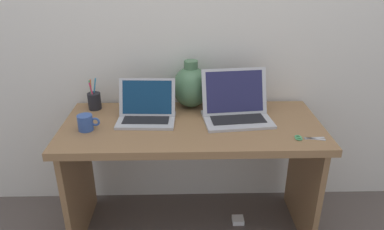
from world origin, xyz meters
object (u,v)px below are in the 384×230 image
Objects in this scene: green_vase at (191,86)px; coffee_mug at (86,123)px; laptop_left at (147,109)px; scissors at (304,138)px; laptop_right at (236,106)px; pen_cup at (94,101)px; power_brick at (238,220)px.

coffee_mug is at bearing -150.93° from green_vase.
scissors is (0.79, -0.25, -0.05)m from laptop_left.
laptop_left is at bearing -144.20° from green_vase.
laptop_right reaches higher than laptop_left.
green_vase is 1.88× the size of scissors.
coffee_mug is 0.62× the size of pen_cup.
green_vase is (-0.24, 0.17, 0.06)m from laptop_right.
scissors is (1.11, -0.40, -0.05)m from pen_cup.
pen_cup is at bearing 167.80° from power_brick.
scissors is at bearing -39.35° from power_brick.
scissors is at bearing -6.43° from coffee_mug.
laptop_right reaches higher than coffee_mug.
laptop_left reaches higher than pen_cup.
green_vase is 2.44× the size of coffee_mug.
laptop_left is at bearing -179.18° from laptop_right.
laptop_right is at bearing 140.01° from scissors.
coffee_mug is at bearing -157.16° from laptop_left.
power_brick is (-0.26, 0.21, -0.69)m from scissors.
green_vase is (0.24, 0.18, 0.07)m from laptop_left.
green_vase reaches higher than pen_cup.
green_vase is at bearing 142.12° from scissors.
laptop_right is 0.40m from scissors.
coffee_mug is (-0.30, -0.13, -0.02)m from laptop_left.
power_brick is at bearing 6.20° from coffee_mug.
power_brick is (0.85, -0.18, -0.74)m from pen_cup.
scissors is (0.55, -0.43, -0.12)m from green_vase.
laptop_right is 0.76m from power_brick.
laptop_left reaches higher than coffee_mug.
coffee_mug is at bearing 173.57° from scissors.
coffee_mug is at bearing -173.80° from power_brick.
laptop_right is 0.81m from pen_cup.
green_vase is 0.70m from scissors.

